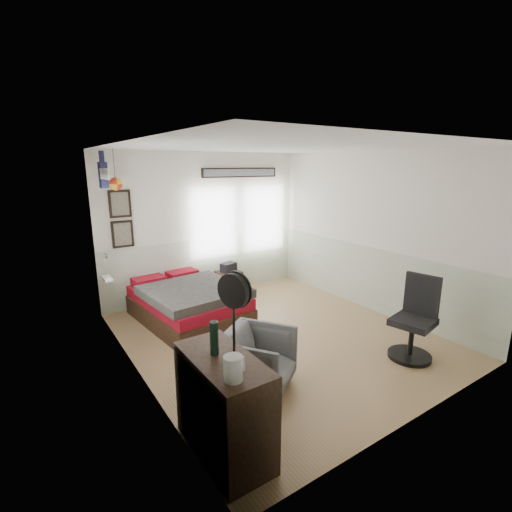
# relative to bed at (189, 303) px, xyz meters

# --- Properties ---
(ground_plane) EXTENTS (4.00, 4.50, 0.01)m
(ground_plane) POSITION_rel_bed_xyz_m (0.85, -1.24, -0.30)
(ground_plane) COLOR #A07954
(room_shell) EXTENTS (4.02, 4.52, 2.71)m
(room_shell) POSITION_rel_bed_xyz_m (0.77, -1.05, 1.31)
(room_shell) COLOR silver
(room_shell) RESTS_ON ground_plane
(wall_decor) EXTENTS (3.55, 1.32, 1.44)m
(wall_decor) POSITION_rel_bed_xyz_m (-0.25, 0.72, 1.80)
(wall_decor) COLOR black
(wall_decor) RESTS_ON room_shell
(bed) EXTENTS (1.52, 2.03, 0.61)m
(bed) POSITION_rel_bed_xyz_m (0.00, 0.00, 0.00)
(bed) COLOR black
(bed) RESTS_ON ground_plane
(dresser) EXTENTS (0.48, 1.00, 0.90)m
(dresser) POSITION_rel_bed_xyz_m (-0.89, -2.80, 0.15)
(dresser) COLOR black
(dresser) RESTS_ON ground_plane
(armchair) EXTENTS (1.02, 1.03, 0.68)m
(armchair) POSITION_rel_bed_xyz_m (-0.11, -2.16, 0.04)
(armchair) COLOR #5C5C5C
(armchair) RESTS_ON ground_plane
(nightstand) EXTENTS (0.47, 0.38, 0.45)m
(nightstand) POSITION_rel_bed_xyz_m (1.18, 0.76, -0.07)
(nightstand) COLOR black
(nightstand) RESTS_ON ground_plane
(task_chair) EXTENTS (0.57, 0.57, 1.09)m
(task_chair) POSITION_rel_bed_xyz_m (1.98, -2.71, 0.15)
(task_chair) COLOR black
(task_chair) RESTS_ON ground_plane
(kettle) EXTENTS (0.17, 0.15, 0.19)m
(kettle) POSITION_rel_bed_xyz_m (-0.98, -3.13, 0.70)
(kettle) COLOR silver
(kettle) RESTS_ON dresser
(bottle) EXTENTS (0.07, 0.07, 0.29)m
(bottle) POSITION_rel_bed_xyz_m (-0.92, -2.70, 0.75)
(bottle) COLOR black
(bottle) RESTS_ON dresser
(stand_fan) EXTENTS (0.18, 0.29, 0.75)m
(stand_fan) POSITION_rel_bed_xyz_m (-0.80, -2.85, 1.18)
(stand_fan) COLOR black
(stand_fan) RESTS_ON dresser
(black_bag) EXTENTS (0.33, 0.25, 0.17)m
(black_bag) POSITION_rel_bed_xyz_m (1.18, 0.76, 0.24)
(black_bag) COLOR black
(black_bag) RESTS_ON nightstand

